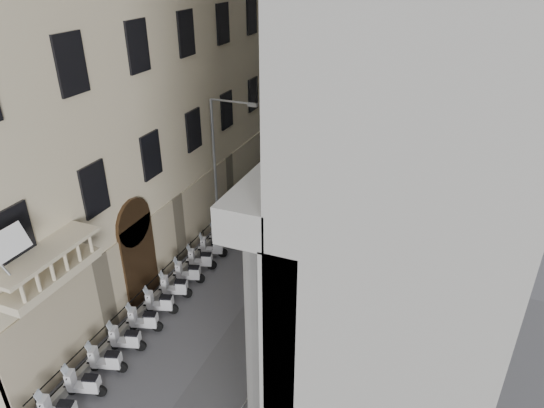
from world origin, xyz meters
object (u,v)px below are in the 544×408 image
at_px(street_lamp, 220,159).
at_px(pedestrian_b, 339,166).
at_px(info_kiosk, 242,200).
at_px(security_tent, 285,172).
at_px(pedestrian_a, 352,188).

relative_size(street_lamp, pedestrian_b, 5.42).
xyz_separation_m(street_lamp, info_kiosk, (-0.35, 3.47, -4.32)).
relative_size(security_tent, pedestrian_b, 2.32).
distance_m(security_tent, pedestrian_b, 6.87).
bearing_deg(pedestrian_b, street_lamp, 78.51).
bearing_deg(street_lamp, info_kiosk, 96.00).
xyz_separation_m(security_tent, street_lamp, (-1.93, -5.45, 2.67)).
bearing_deg(pedestrian_b, info_kiosk, 69.46).
distance_m(security_tent, info_kiosk, 3.44).
bearing_deg(info_kiosk, street_lamp, -102.88).
xyz_separation_m(street_lamp, pedestrian_a, (6.08, 7.91, -4.27)).
distance_m(info_kiosk, pedestrian_b, 9.39).
distance_m(security_tent, street_lamp, 6.37).
height_order(street_lamp, pedestrian_a, street_lamp).
bearing_deg(security_tent, info_kiosk, -139.13).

